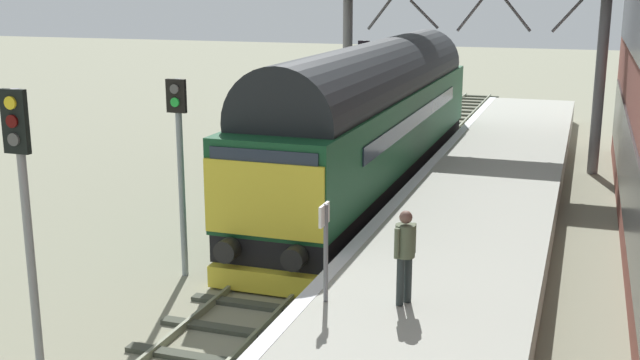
% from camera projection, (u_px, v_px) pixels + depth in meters
% --- Properties ---
extents(ground_plane, '(140.00, 140.00, 0.00)m').
position_uv_depth(ground_plane, '(310.00, 250.00, 19.12)').
color(ground_plane, gray).
rests_on(ground_plane, ground).
extents(track_main, '(2.50, 60.00, 0.15)m').
position_uv_depth(track_main, '(310.00, 248.00, 19.11)').
color(track_main, gray).
rests_on(track_main, ground).
extents(station_platform, '(4.00, 44.00, 1.01)m').
position_uv_depth(station_platform, '(458.00, 246.00, 17.87)').
color(station_platform, '#A5A79B').
rests_on(station_platform, ground).
extents(diesel_locomotive, '(2.74, 17.82, 4.68)m').
position_uv_depth(diesel_locomotive, '(374.00, 115.00, 23.89)').
color(diesel_locomotive, black).
rests_on(diesel_locomotive, ground).
extents(signal_post_near, '(0.44, 0.22, 4.76)m').
position_uv_depth(signal_post_near, '(24.00, 199.00, 12.19)').
color(signal_post_near, gray).
rests_on(signal_post_near, ground).
extents(signal_post_mid, '(0.44, 0.22, 4.39)m').
position_uv_depth(signal_post_mid, '(180.00, 156.00, 16.81)').
color(signal_post_mid, gray).
rests_on(signal_post_mid, ground).
extents(signal_post_far, '(0.44, 0.22, 4.30)m').
position_uv_depth(signal_post_far, '(364.00, 83.00, 30.18)').
color(signal_post_far, gray).
rests_on(signal_post_far, ground).
extents(platform_number_sign, '(0.10, 0.44, 1.72)m').
position_uv_depth(platform_number_sign, '(325.00, 237.00, 13.17)').
color(platform_number_sign, slate).
rests_on(platform_number_sign, station_platform).
extents(waiting_passenger, '(0.46, 0.46, 1.64)m').
position_uv_depth(waiting_passenger, '(405.00, 249.00, 13.11)').
color(waiting_passenger, '#2B3332').
rests_on(waiting_passenger, station_platform).
extents(overhead_footbridge, '(9.30, 2.00, 6.44)m').
position_uv_depth(overhead_footbridge, '(471.00, 3.00, 27.14)').
color(overhead_footbridge, slate).
rests_on(overhead_footbridge, ground).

